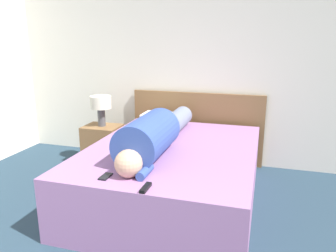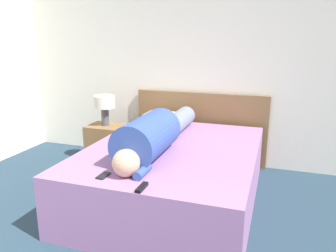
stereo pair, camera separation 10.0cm
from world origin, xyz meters
name	(u,v)px [view 2 (the right image)]	position (x,y,z in m)	size (l,w,h in m)	color
wall_back	(191,61)	(0.00, 3.94, 1.30)	(5.89, 0.06, 2.60)	silver
bed	(173,174)	(0.15, 2.74, 0.28)	(1.57, 2.05, 0.55)	#936699
headboard	(200,128)	(0.15, 3.87, 0.46)	(1.69, 0.04, 0.91)	brown
nightstand	(107,144)	(-0.98, 3.43, 0.25)	(0.45, 0.36, 0.50)	brown
table_lamp	(105,104)	(-0.98, 3.43, 0.78)	(0.26, 0.26, 0.38)	#4C4C51
person_lying	(156,134)	(0.03, 2.59, 0.71)	(0.38, 1.80, 0.38)	tan
pillow_near_headboard	(165,119)	(-0.21, 3.56, 0.62)	(0.48, 0.30, 0.13)	white
tv_remote	(142,187)	(0.22, 1.80, 0.56)	(0.04, 0.15, 0.02)	black
cell_phone	(103,176)	(-0.14, 1.90, 0.56)	(0.06, 0.13, 0.01)	black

